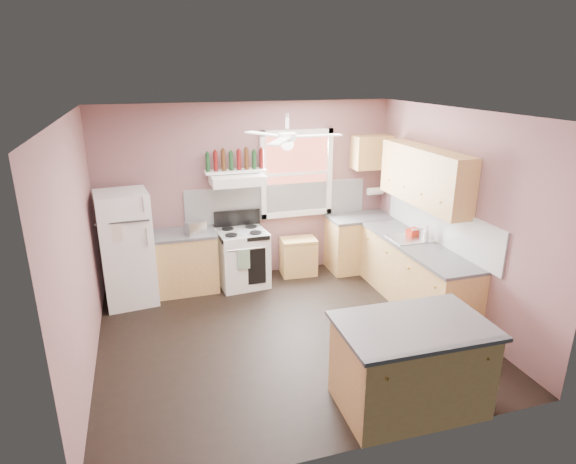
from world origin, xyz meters
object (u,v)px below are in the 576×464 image
object	(u,v)px
toaster	(196,228)
cart	(298,258)
refrigerator	(127,248)
stove	(242,258)
island	(410,367)

from	to	relation	value
toaster	cart	world-z (taller)	toaster
refrigerator	cart	world-z (taller)	refrigerator
cart	refrigerator	bearing A→B (deg)	-171.22
toaster	stove	bearing A→B (deg)	-19.47
stove	toaster	bearing A→B (deg)	178.44
toaster	island	distance (m)	3.63
refrigerator	toaster	bearing A→B (deg)	-3.05
cart	stove	bearing A→B (deg)	-168.48
refrigerator	toaster	distance (m)	0.98
toaster	stove	size ratio (longest dim) A/B	0.33
toaster	cart	bearing A→B (deg)	-16.82
stove	island	size ratio (longest dim) A/B	0.64
refrigerator	island	bearing A→B (deg)	-56.67
cart	toaster	bearing A→B (deg)	-170.38
refrigerator	cart	bearing A→B (deg)	-1.63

